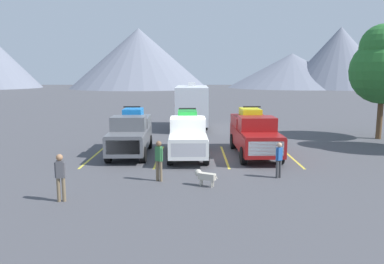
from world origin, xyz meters
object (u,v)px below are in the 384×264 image
at_px(pickup_truck_b, 188,134).
at_px(camper_trailer_a, 192,105).
at_px(person_b, 60,174).
at_px(pickup_truck_a, 131,133).
at_px(person_a, 279,158).
at_px(person_c, 159,158).
at_px(pickup_truck_c, 254,133).
at_px(dog, 204,176).

distance_m(pickup_truck_b, camper_trailer_a, 9.99).
relative_size(pickup_truck_b, person_b, 3.44).
height_order(pickup_truck_a, person_a, pickup_truck_a).
relative_size(pickup_truck_b, person_a, 3.78).
bearing_deg(person_c, pickup_truck_a, 111.32).
bearing_deg(person_b, pickup_truck_b, 60.08).
relative_size(pickup_truck_a, person_b, 3.09).
xyz_separation_m(pickup_truck_c, dog, (-2.93, -5.89, -0.79)).
xyz_separation_m(pickup_truck_a, camper_trailer_a, (3.37, 9.69, 0.77)).
distance_m(pickup_truck_c, dog, 6.62).
bearing_deg(dog, camper_trailer_a, 92.15).
distance_m(person_a, person_c, 5.20).
height_order(pickup_truck_b, pickup_truck_c, pickup_truck_c).
xyz_separation_m(person_b, person_c, (3.25, 2.57, 0.00)).
relative_size(pickup_truck_c, person_a, 3.74).
distance_m(pickup_truck_a, dog, 7.23).
height_order(pickup_truck_b, dog, pickup_truck_b).
height_order(person_c, dog, person_c).
bearing_deg(person_b, person_c, 38.35).
relative_size(camper_trailer_a, person_c, 4.17).
relative_size(camper_trailer_a, person_b, 4.18).
bearing_deg(person_b, camper_trailer_a, 75.47).
bearing_deg(camper_trailer_a, person_c, -94.95).
xyz_separation_m(person_a, person_c, (-5.17, -0.50, 0.09)).
bearing_deg(person_a, pickup_truck_b, 131.83).
relative_size(pickup_truck_c, camper_trailer_a, 0.82).
bearing_deg(person_b, dog, 20.04).
relative_size(pickup_truck_b, dog, 6.43).
bearing_deg(person_c, dog, -20.33).
distance_m(pickup_truck_b, pickup_truck_c, 3.69).
bearing_deg(person_a, person_b, -159.93).
distance_m(person_a, dog, 3.53).
distance_m(pickup_truck_a, person_c, 5.69).
bearing_deg(person_c, person_b, -141.65).
bearing_deg(pickup_truck_b, pickup_truck_a, 175.15).
bearing_deg(person_a, pickup_truck_c, 94.38).
height_order(pickup_truck_c, dog, pickup_truck_c).
bearing_deg(camper_trailer_a, person_a, -75.03).
height_order(person_a, person_b, person_b).
bearing_deg(dog, person_b, -159.96).
xyz_separation_m(pickup_truck_c, person_a, (0.36, -4.68, -0.32)).
bearing_deg(pickup_truck_b, dog, -82.39).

